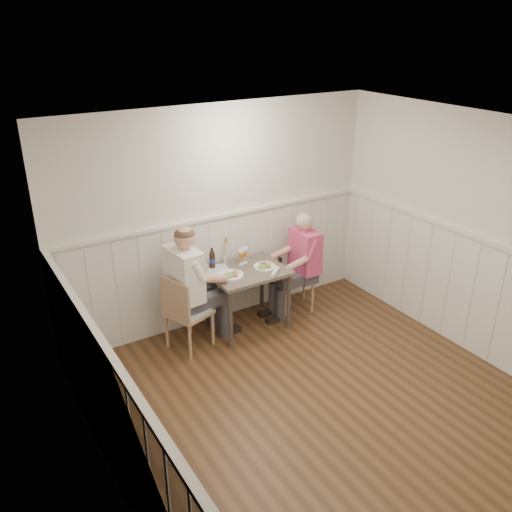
{
  "coord_description": "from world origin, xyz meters",
  "views": [
    {
      "loc": [
        -2.74,
        -3.04,
        3.44
      ],
      "look_at": [
        0.13,
        1.64,
        1.0
      ],
      "focal_mm": 38.0,
      "sensor_mm": 36.0,
      "label": 1
    }
  ],
  "objects_px": {
    "chair_left": "(185,310)",
    "man_in_pink": "(302,270)",
    "chair_right": "(300,274)",
    "diner_cream": "(189,296)",
    "grass_vase": "(225,250)",
    "beer_bottle": "(212,259)",
    "dining_table": "(247,278)"
  },
  "relations": [
    {
      "from": "chair_left",
      "to": "diner_cream",
      "type": "bearing_deg",
      "value": 33.91
    },
    {
      "from": "chair_left",
      "to": "chair_right",
      "type": "bearing_deg",
      "value": 3.82
    },
    {
      "from": "man_in_pink",
      "to": "grass_vase",
      "type": "bearing_deg",
      "value": 159.64
    },
    {
      "from": "chair_left",
      "to": "grass_vase",
      "type": "xyz_separation_m",
      "value": [
        0.7,
        0.37,
        0.42
      ]
    },
    {
      "from": "chair_right",
      "to": "grass_vase",
      "type": "xyz_separation_m",
      "value": [
        -0.92,
        0.26,
        0.44
      ]
    },
    {
      "from": "chair_left",
      "to": "man_in_pink",
      "type": "distance_m",
      "value": 1.6
    },
    {
      "from": "chair_left",
      "to": "beer_bottle",
      "type": "bearing_deg",
      "value": 31.38
    },
    {
      "from": "diner_cream",
      "to": "grass_vase",
      "type": "relative_size",
      "value": 4.09
    },
    {
      "from": "chair_right",
      "to": "beer_bottle",
      "type": "bearing_deg",
      "value": 169.82
    },
    {
      "from": "chair_right",
      "to": "grass_vase",
      "type": "bearing_deg",
      "value": 164.41
    },
    {
      "from": "chair_right",
      "to": "chair_left",
      "type": "relative_size",
      "value": 0.97
    },
    {
      "from": "diner_cream",
      "to": "grass_vase",
      "type": "bearing_deg",
      "value": 26.67
    },
    {
      "from": "chair_right",
      "to": "chair_left",
      "type": "xyz_separation_m",
      "value": [
        -1.63,
        -0.11,
        0.02
      ]
    },
    {
      "from": "chair_left",
      "to": "man_in_pink",
      "type": "bearing_deg",
      "value": 1.24
    },
    {
      "from": "dining_table",
      "to": "grass_vase",
      "type": "bearing_deg",
      "value": 111.55
    },
    {
      "from": "diner_cream",
      "to": "grass_vase",
      "type": "height_order",
      "value": "diner_cream"
    },
    {
      "from": "chair_right",
      "to": "diner_cream",
      "type": "relative_size",
      "value": 0.6
    },
    {
      "from": "diner_cream",
      "to": "man_in_pink",
      "type": "bearing_deg",
      "value": -0.69
    },
    {
      "from": "chair_right",
      "to": "beer_bottle",
      "type": "relative_size",
      "value": 3.43
    },
    {
      "from": "man_in_pink",
      "to": "chair_left",
      "type": "bearing_deg",
      "value": -178.76
    },
    {
      "from": "dining_table",
      "to": "chair_right",
      "type": "distance_m",
      "value": 0.82
    },
    {
      "from": "chair_left",
      "to": "beer_bottle",
      "type": "xyz_separation_m",
      "value": [
        0.51,
        0.31,
        0.38
      ]
    },
    {
      "from": "beer_bottle",
      "to": "grass_vase",
      "type": "distance_m",
      "value": 0.21
    },
    {
      "from": "chair_right",
      "to": "man_in_pink",
      "type": "relative_size",
      "value": 0.65
    },
    {
      "from": "chair_right",
      "to": "diner_cream",
      "type": "bearing_deg",
      "value": -177.93
    },
    {
      "from": "man_in_pink",
      "to": "beer_bottle",
      "type": "xyz_separation_m",
      "value": [
        -1.09,
        0.28,
        0.31
      ]
    },
    {
      "from": "man_in_pink",
      "to": "beer_bottle",
      "type": "relative_size",
      "value": 5.24
    },
    {
      "from": "dining_table",
      "to": "diner_cream",
      "type": "relative_size",
      "value": 0.61
    },
    {
      "from": "chair_left",
      "to": "beer_bottle",
      "type": "relative_size",
      "value": 3.54
    },
    {
      "from": "diner_cream",
      "to": "chair_left",
      "type": "bearing_deg",
      "value": -146.09
    },
    {
      "from": "chair_left",
      "to": "grass_vase",
      "type": "bearing_deg",
      "value": 27.53
    },
    {
      "from": "chair_right",
      "to": "beer_bottle",
      "type": "xyz_separation_m",
      "value": [
        -1.12,
        0.2,
        0.39
      ]
    }
  ]
}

